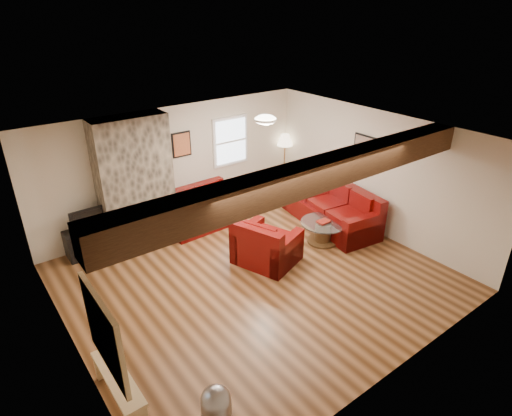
{
  "coord_description": "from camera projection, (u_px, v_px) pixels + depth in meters",
  "views": [
    {
      "loc": [
        -3.71,
        -4.93,
        4.36
      ],
      "look_at": [
        0.31,
        0.4,
        1.1
      ],
      "focal_mm": 30.0,
      "sensor_mm": 36.0,
      "label": 1
    }
  ],
  "objects": [
    {
      "name": "floor_lamp",
      "position": [
        285.0,
        143.0,
        10.24
      ],
      "size": [
        0.38,
        0.38,
        1.49
      ],
      "color": "tan",
      "rests_on": "floor"
    },
    {
      "name": "ceiling_dome",
      "position": [
        265.0,
        121.0,
        7.52
      ],
      "size": [
        0.4,
        0.4,
        0.18
      ],
      "primitive_type": null,
      "color": "white",
      "rests_on": "room"
    },
    {
      "name": "artwork_right",
      "position": [
        365.0,
        146.0,
        8.51
      ],
      "size": [
        0.06,
        0.55,
        0.42
      ],
      "primitive_type": null,
      "color": "black",
      "rests_on": "room"
    },
    {
      "name": "room",
      "position": [
        255.0,
        214.0,
        6.91
      ],
      "size": [
        8.0,
        8.0,
        8.0
      ],
      "color": "#4F2E15",
      "rests_on": "ground"
    },
    {
      "name": "hatch_window",
      "position": [
        105.0,
        333.0,
        4.15
      ],
      "size": [
        0.08,
        1.0,
        0.9
      ],
      "primitive_type": null,
      "color": "tan",
      "rests_on": "room"
    },
    {
      "name": "oak_beam",
      "position": [
        313.0,
        175.0,
        5.55
      ],
      "size": [
        6.0,
        0.36,
        0.38
      ],
      "primitive_type": "cube",
      "color": "black",
      "rests_on": "room"
    },
    {
      "name": "coffee_table",
      "position": [
        323.0,
        232.0,
        8.47
      ],
      "size": [
        0.9,
        0.9,
        0.47
      ],
      "color": "#4A3118",
      "rests_on": "floor"
    },
    {
      "name": "chimney_breast",
      "position": [
        135.0,
        182.0,
        8.17
      ],
      "size": [
        1.4,
        0.67,
        2.5
      ],
      "color": "#353029",
      "rests_on": "floor"
    },
    {
      "name": "pine_bench",
      "position": [
        120.0,
        390.0,
        5.06
      ],
      "size": [
        0.26,
        1.13,
        0.42
      ],
      "primitive_type": null,
      "color": "tan",
      "rests_on": "floor"
    },
    {
      "name": "pedal_bin",
      "position": [
        217.0,
        416.0,
        4.52
      ],
      "size": [
        0.33,
        0.33,
        0.81
      ],
      "primitive_type": null,
      "rotation": [
        0.0,
        0.0,
        -0.04
      ],
      "color": "#95959A",
      "rests_on": "floor"
    },
    {
      "name": "sofa_three",
      "position": [
        330.0,
        205.0,
        9.07
      ],
      "size": [
        1.28,
        2.41,
        0.89
      ],
      "primitive_type": null,
      "rotation": [
        0.0,
        0.0,
        -1.71
      ],
      "color": "#4D0A05",
      "rests_on": "floor"
    },
    {
      "name": "tv_cabinet",
      "position": [
        95.0,
        240.0,
        8.12
      ],
      "size": [
        1.04,
        0.42,
        0.52
      ],
      "primitive_type": "cube",
      "color": "black",
      "rests_on": "floor"
    },
    {
      "name": "armchair_red",
      "position": [
        267.0,
        241.0,
        7.77
      ],
      "size": [
        1.21,
        1.29,
        0.84
      ],
      "primitive_type": null,
      "rotation": [
        0.0,
        0.0,
        1.91
      ],
      "color": "#4D0A05",
      "rests_on": "floor"
    },
    {
      "name": "loveseat",
      "position": [
        201.0,
        208.0,
        9.01
      ],
      "size": [
        1.56,
        0.93,
        0.82
      ],
      "primitive_type": null,
      "rotation": [
        0.0,
        0.0,
        0.03
      ],
      "color": "#4D0A05",
      "rests_on": "floor"
    },
    {
      "name": "artwork_back",
      "position": [
        182.0,
        145.0,
        8.74
      ],
      "size": [
        0.42,
        0.06,
        0.52
      ],
      "primitive_type": null,
      "color": "black",
      "rests_on": "room"
    },
    {
      "name": "coal_bucket",
      "position": [
        147.0,
        241.0,
        8.28
      ],
      "size": [
        0.34,
        0.34,
        0.32
      ],
      "primitive_type": null,
      "color": "slate",
      "rests_on": "floor"
    },
    {
      "name": "television",
      "position": [
        90.0,
        217.0,
        7.91
      ],
      "size": [
        0.77,
        0.1,
        0.44
      ],
      "primitive_type": "imported",
      "color": "black",
      "rests_on": "tv_cabinet"
    },
    {
      "name": "back_window",
      "position": [
        231.0,
        141.0,
        9.46
      ],
      "size": [
        0.9,
        0.08,
        1.1
      ],
      "primitive_type": null,
      "color": "white",
      "rests_on": "room"
    }
  ]
}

